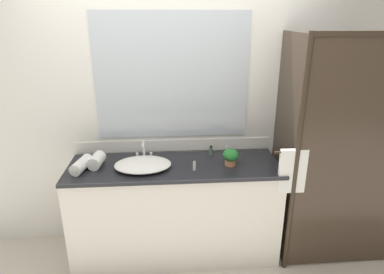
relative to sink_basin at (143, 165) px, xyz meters
name	(u,v)px	position (x,y,z in m)	size (l,w,h in m)	color
ground_plane	(176,252)	(0.26, 0.04, -0.93)	(8.00, 8.00, 0.00)	beige
wall_back_with_mirror	(173,108)	(0.26, 0.38, 0.38)	(4.40, 0.06, 2.60)	silver
vanity_cabinet	(175,210)	(0.26, 0.05, -0.48)	(1.80, 0.58, 0.90)	silver
shower_enclosure	(331,156)	(1.54, -0.15, 0.09)	(1.20, 0.59, 2.00)	#2D2319
sink_basin	(143,165)	(0.00, 0.00, 0.00)	(0.47, 0.36, 0.06)	white
faucet	(144,153)	(0.00, 0.18, 0.02)	(0.17, 0.12, 0.17)	silver
potted_plant	(231,156)	(0.74, 0.00, 0.05)	(0.14, 0.14, 0.14)	#B77A51
amenity_bottle_body_wash	(194,166)	(0.42, -0.07, 0.01)	(0.02, 0.02, 0.08)	white
amenity_bottle_shampoo	(211,151)	(0.60, 0.23, 0.01)	(0.03, 0.03, 0.09)	#4C7056
amenity_bottle_conditioner	(227,151)	(0.74, 0.19, 0.02)	(0.03, 0.03, 0.10)	silver
rolled_towel_near_edge	(82,165)	(-0.50, 0.00, 0.02)	(0.10, 0.10, 0.24)	white
rolled_towel_middle	(97,161)	(-0.39, 0.06, 0.02)	(0.11, 0.11, 0.18)	white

